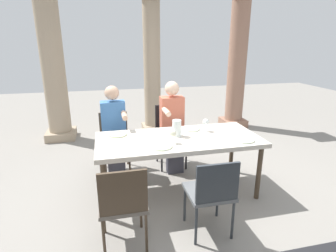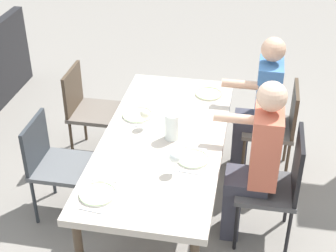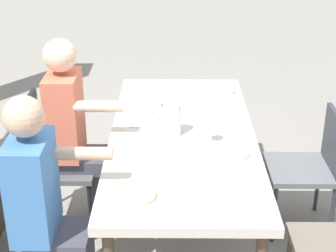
# 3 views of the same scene
# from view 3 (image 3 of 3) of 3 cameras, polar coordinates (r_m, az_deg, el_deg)

# --- Properties ---
(ground_plane) EXTENTS (16.00, 16.00, 0.00)m
(ground_plane) POSITION_cam_3_polar(r_m,az_deg,el_deg) (3.78, 1.43, -11.24)
(ground_plane) COLOR gray
(dining_table) EXTENTS (2.01, 0.91, 0.76)m
(dining_table) POSITION_cam_3_polar(r_m,az_deg,el_deg) (3.42, 1.55, -1.80)
(dining_table) COLOR beige
(dining_table) RESTS_ON ground
(chair_west_north) EXTENTS (0.44, 0.44, 0.87)m
(chair_west_north) POSITION_cam_3_polar(r_m,az_deg,el_deg) (2.98, -15.62, -11.31)
(chair_west_north) COLOR #6A6158
(chair_west_north) RESTS_ON ground
(chair_mid_north) EXTENTS (0.44, 0.44, 0.94)m
(chair_mid_north) POSITION_cam_3_polar(r_m,az_deg,el_deg) (3.67, -12.37, -3.16)
(chair_mid_north) COLOR #4F4F50
(chair_mid_north) RESTS_ON ground
(chair_mid_south) EXTENTS (0.44, 0.44, 0.85)m
(chair_mid_south) POSITION_cam_3_polar(r_m,az_deg,el_deg) (3.72, 15.06, -3.78)
(chair_mid_south) COLOR #5B5E61
(chair_mid_south) RESTS_ON ground
(diner_woman_green) EXTENTS (0.35, 0.49, 1.34)m
(diner_woman_green) POSITION_cam_3_polar(r_m,az_deg,el_deg) (3.55, -9.76, -0.64)
(diner_woman_green) COLOR #3F3F4C
(diner_woman_green) RESTS_ON ground
(diner_man_white) EXTENTS (0.35, 0.49, 1.31)m
(diner_man_white) POSITION_cam_3_polar(r_m,az_deg,el_deg) (2.83, -12.64, -8.46)
(diner_man_white) COLOR #3F3F4C
(diner_man_white) RESTS_ON ground
(plate_0) EXTENTS (0.23, 0.23, 0.02)m
(plate_0) POSITION_cam_3_polar(r_m,az_deg,el_deg) (2.76, -3.62, -7.26)
(plate_0) COLOR silver
(plate_0) RESTS_ON dining_table
(fork_0) EXTENTS (0.04, 0.17, 0.01)m
(fork_0) POSITION_cam_3_polar(r_m,az_deg,el_deg) (2.63, -3.84, -9.10)
(fork_0) COLOR silver
(fork_0) RESTS_ON dining_table
(spoon_0) EXTENTS (0.02, 0.17, 0.01)m
(spoon_0) POSITION_cam_3_polar(r_m,az_deg,el_deg) (2.89, -3.42, -5.77)
(spoon_0) COLOR silver
(spoon_0) RESTS_ON dining_table
(plate_1) EXTENTS (0.24, 0.24, 0.02)m
(plate_1) POSITION_cam_3_polar(r_m,az_deg,el_deg) (3.16, 6.43, -2.86)
(plate_1) COLOR white
(plate_1) RESTS_ON dining_table
(wine_glass_1) EXTENTS (0.08, 0.08, 0.16)m
(wine_glass_1) POSITION_cam_3_polar(r_m,az_deg,el_deg) (3.25, 4.51, 0.13)
(wine_glass_1) COLOR white
(wine_glass_1) RESTS_ON dining_table
(fork_1) EXTENTS (0.02, 0.17, 0.01)m
(fork_1) POSITION_cam_3_polar(r_m,az_deg,el_deg) (3.03, 6.68, -4.27)
(fork_1) COLOR silver
(fork_1) RESTS_ON dining_table
(spoon_1) EXTENTS (0.03, 0.17, 0.01)m
(spoon_1) POSITION_cam_3_polar(r_m,az_deg,el_deg) (3.30, 6.18, -1.74)
(spoon_1) COLOR silver
(spoon_1) RESTS_ON dining_table
(plate_2) EXTENTS (0.23, 0.23, 0.02)m
(plate_2) POSITION_cam_3_polar(r_m,az_deg,el_deg) (3.62, -2.62, 0.98)
(plate_2) COLOR white
(plate_2) RESTS_ON dining_table
(wine_glass_2) EXTENTS (0.08, 0.08, 0.17)m
(wine_glass_2) POSITION_cam_3_polar(r_m,az_deg,el_deg) (3.72, -0.99, 3.62)
(wine_glass_2) COLOR white
(wine_glass_2) RESTS_ON dining_table
(fork_2) EXTENTS (0.03, 0.17, 0.01)m
(fork_2) POSITION_cam_3_polar(r_m,az_deg,el_deg) (3.48, -2.75, -0.11)
(fork_2) COLOR silver
(fork_2) RESTS_ON dining_table
(spoon_2) EXTENTS (0.03, 0.17, 0.01)m
(spoon_2) POSITION_cam_3_polar(r_m,az_deg,el_deg) (3.76, -2.50, 1.82)
(spoon_2) COLOR silver
(spoon_2) RESTS_ON dining_table
(plate_3) EXTENTS (0.24, 0.24, 0.02)m
(plate_3) POSITION_cam_3_polar(r_m,az_deg,el_deg) (4.08, 5.40, 3.74)
(plate_3) COLOR white
(plate_3) RESTS_ON dining_table
(fork_3) EXTENTS (0.03, 0.17, 0.01)m
(fork_3) POSITION_cam_3_polar(r_m,az_deg,el_deg) (3.94, 5.56, 2.87)
(fork_3) COLOR silver
(fork_3) RESTS_ON dining_table
(spoon_3) EXTENTS (0.03, 0.17, 0.01)m
(spoon_3) POSITION_cam_3_polar(r_m,az_deg,el_deg) (4.22, 5.24, 4.39)
(spoon_3) COLOR silver
(spoon_3) RESTS_ON dining_table
(water_pitcher) EXTENTS (0.11, 0.11, 0.21)m
(water_pitcher) POSITION_cam_3_polar(r_m,az_deg,el_deg) (3.35, 0.44, 0.52)
(water_pitcher) COLOR white
(water_pitcher) RESTS_ON dining_table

